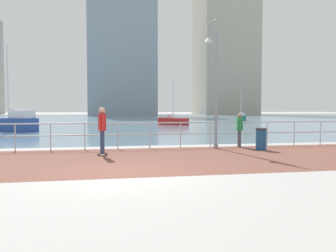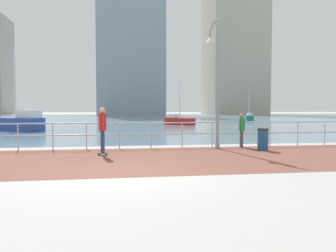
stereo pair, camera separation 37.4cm
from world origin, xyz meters
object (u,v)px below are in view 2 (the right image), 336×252
(lamppost, at_px, (216,77))
(skateboarder, at_px, (102,126))
(sailboat_navy, at_px, (18,123))
(sailboat_gray, at_px, (179,120))
(bystander, at_px, (242,128))
(sailboat_teal, at_px, (249,117))
(trash_bin, at_px, (263,139))

(lamppost, xyz_separation_m, skateboarder, (-4.82, -1.57, -2.03))
(sailboat_navy, xyz_separation_m, sailboat_gray, (14.37, 7.90, -0.19))
(bystander, relative_size, sailboat_teal, 0.33)
(skateboarder, distance_m, trash_bin, 6.65)
(bystander, distance_m, sailboat_teal, 35.33)
(lamppost, distance_m, bystander, 2.56)
(lamppost, relative_size, sailboat_teal, 1.20)
(skateboarder, height_order, sailboat_teal, sailboat_teal)
(lamppost, height_order, sailboat_teal, lamppost)
(lamppost, bearing_deg, sailboat_navy, 132.14)
(bystander, distance_m, sailboat_gray, 21.21)
(lamppost, height_order, skateboarder, lamppost)
(skateboarder, xyz_separation_m, trash_bin, (6.60, 0.55, -0.62))
(skateboarder, height_order, bystander, skateboarder)
(trash_bin, distance_m, sailboat_teal, 36.18)
(sailboat_teal, bearing_deg, sailboat_navy, -144.53)
(sailboat_gray, bearing_deg, skateboarder, -107.18)
(lamppost, xyz_separation_m, sailboat_navy, (-12.12, 13.40, -2.48))
(sailboat_teal, bearing_deg, skateboarder, -119.99)
(sailboat_gray, bearing_deg, bystander, -92.66)
(trash_bin, relative_size, sailboat_gray, 0.19)
(skateboarder, height_order, sailboat_gray, sailboat_gray)
(lamppost, height_order, sailboat_gray, lamppost)
(sailboat_gray, bearing_deg, trash_bin, -91.21)
(lamppost, height_order, bystander, lamppost)
(skateboarder, distance_m, sailboat_gray, 23.94)
(bystander, relative_size, trash_bin, 1.66)
(sailboat_navy, height_order, sailboat_gray, sailboat_navy)
(skateboarder, bearing_deg, trash_bin, 4.79)
(trash_bin, bearing_deg, lamppost, 150.15)
(skateboarder, xyz_separation_m, sailboat_gray, (7.07, 22.87, -0.63))
(skateboarder, xyz_separation_m, bystander, (6.09, 1.68, -0.19))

